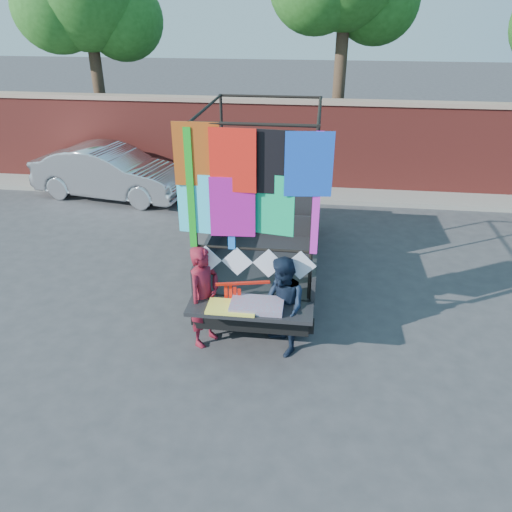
# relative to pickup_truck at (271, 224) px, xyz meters

# --- Properties ---
(ground) EXTENTS (90.00, 90.00, 0.00)m
(ground) POSITION_rel_pickup_truck_xyz_m (0.37, -2.02, -0.90)
(ground) COLOR #38383A
(ground) RESTS_ON ground
(brick_wall) EXTENTS (30.00, 0.45, 2.61)m
(brick_wall) POSITION_rel_pickup_truck_xyz_m (0.37, 4.98, 0.42)
(brick_wall) COLOR maroon
(brick_wall) RESTS_ON ground
(curb) EXTENTS (30.00, 1.20, 0.12)m
(curb) POSITION_rel_pickup_truck_xyz_m (0.37, 4.28, -0.84)
(curb) COLOR gray
(curb) RESTS_ON ground
(pickup_truck) EXTENTS (2.27, 5.70, 3.59)m
(pickup_truck) POSITION_rel_pickup_truck_xyz_m (0.00, 0.00, 0.00)
(pickup_truck) COLOR black
(pickup_truck) RESTS_ON ground
(sedan) EXTENTS (4.62, 2.27, 1.46)m
(sedan) POSITION_rel_pickup_truck_xyz_m (-4.93, 3.53, -0.18)
(sedan) COLOR silver
(sedan) RESTS_ON ground
(woman) EXTENTS (0.65, 0.75, 1.72)m
(woman) POSITION_rel_pickup_truck_xyz_m (-0.77, -2.91, -0.04)
(woman) COLOR maroon
(woman) RESTS_ON ground
(man) EXTENTS (0.93, 1.00, 1.64)m
(man) POSITION_rel_pickup_truck_xyz_m (0.49, -2.99, -0.08)
(man) COLOR #152136
(man) RESTS_ON ground
(streamer_bundle) EXTENTS (0.83, 0.23, 0.59)m
(streamer_bundle) POSITION_rel_pickup_truck_xyz_m (-0.23, -2.96, 0.10)
(streamer_bundle) COLOR red
(streamer_bundle) RESTS_ON ground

